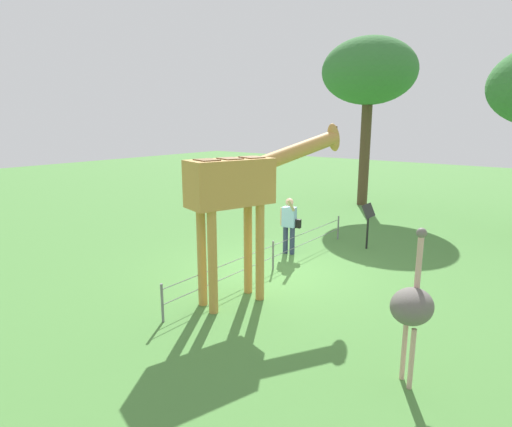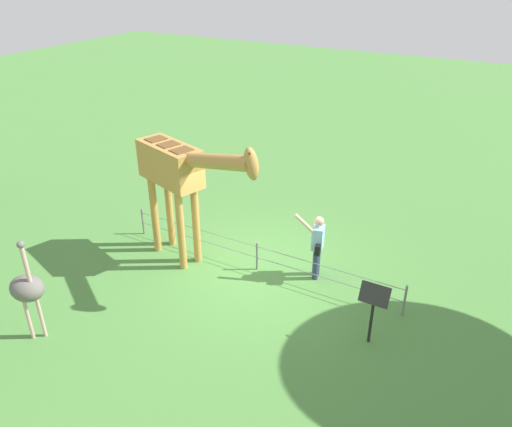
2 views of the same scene
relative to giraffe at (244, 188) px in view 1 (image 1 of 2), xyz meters
name	(u,v)px [view 1 (image 1 of 2)]	position (x,y,z in m)	size (l,w,h in m)	color
ground_plane	(275,270)	(1.75, 0.45, -2.34)	(60.00, 60.00, 0.00)	#4C843D
giraffe	(244,188)	(0.00, 0.00, 0.00)	(3.77, 1.60, 3.62)	#BC8942
visitor	(289,222)	(3.09, 0.92, -1.44)	(0.68, 0.57, 1.67)	navy
ostrich	(412,306)	(-0.86, -3.66, -1.17)	(0.70, 0.56, 2.25)	#CC9E93
tree_northeast	(369,73)	(10.98, 2.26, 3.24)	(3.91, 3.91, 7.02)	brown
info_sign	(368,217)	(4.87, -0.60, -1.39)	(0.56, 0.21, 1.32)	black
wire_fence	(273,254)	(1.75, 0.52, -1.94)	(7.05, 0.05, 0.75)	slate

